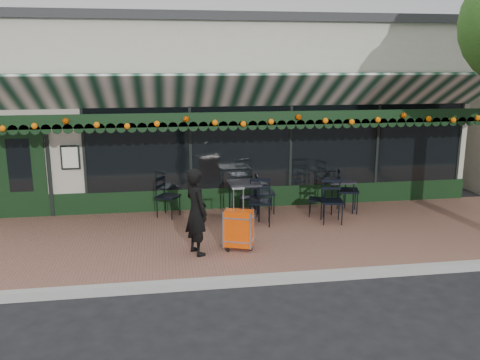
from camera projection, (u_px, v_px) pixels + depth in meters
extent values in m
plane|color=black|center=(267.00, 282.00, 8.51)|extent=(80.00, 80.00, 0.00)
cube|color=brown|center=(247.00, 238.00, 10.41)|extent=(18.00, 4.00, 0.15)
cube|color=#9E9E99|center=(268.00, 279.00, 8.41)|extent=(18.00, 0.16, 0.15)
cube|color=#A8A592|center=(214.00, 107.00, 15.69)|extent=(12.00, 8.00, 4.50)
cube|color=black|center=(282.00, 145.00, 12.15)|extent=(9.20, 0.04, 2.00)
cube|color=black|center=(20.00, 170.00, 11.32)|extent=(1.10, 0.07, 2.20)
cube|color=silver|center=(70.00, 157.00, 11.40)|extent=(0.42, 0.04, 0.55)
cube|color=black|center=(243.00, 119.00, 10.37)|extent=(12.00, 0.03, 0.28)
cylinder|color=orange|center=(243.00, 120.00, 10.32)|extent=(11.60, 0.12, 0.12)
imported|color=black|center=(196.00, 212.00, 9.18)|extent=(0.58, 0.69, 1.60)
cube|color=#DC4206|center=(238.00, 228.00, 9.47)|extent=(0.58, 0.45, 0.69)
cube|color=black|center=(239.00, 247.00, 9.56)|extent=(0.58, 0.45, 0.07)
cube|color=silver|center=(238.00, 200.00, 9.34)|extent=(0.23, 0.11, 0.42)
cube|color=black|center=(339.00, 181.00, 11.83)|extent=(0.61, 0.61, 0.04)
cylinder|color=black|center=(332.00, 200.00, 11.63)|extent=(0.03, 0.03, 0.72)
cylinder|color=black|center=(353.00, 199.00, 11.71)|extent=(0.03, 0.03, 0.72)
cylinder|color=black|center=(325.00, 194.00, 12.12)|extent=(0.03, 0.03, 0.72)
cylinder|color=black|center=(345.00, 193.00, 12.20)|extent=(0.03, 0.03, 0.72)
cube|color=black|center=(244.00, 183.00, 11.24)|extent=(0.69, 0.69, 0.05)
cylinder|color=black|center=(233.00, 206.00, 11.01)|extent=(0.03, 0.03, 0.80)
cylinder|color=black|center=(259.00, 204.00, 11.10)|extent=(0.03, 0.03, 0.80)
cylinder|color=black|center=(230.00, 199.00, 11.56)|extent=(0.03, 0.03, 0.80)
cylinder|color=black|center=(254.00, 198.00, 11.65)|extent=(0.03, 0.03, 0.80)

